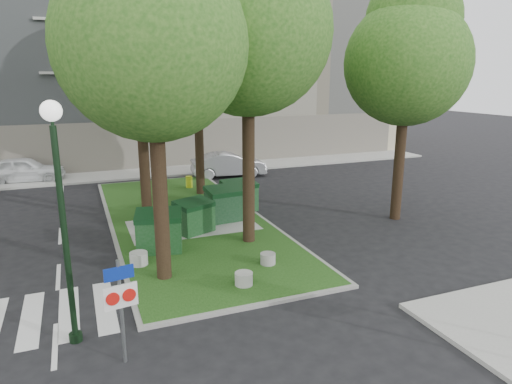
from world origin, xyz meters
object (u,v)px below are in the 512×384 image
litter_bin (189,182)px  traffic_sign_pole (120,298)px  tree_median_near_right (250,14)px  bollard_left (139,258)px  dumpster_a (159,231)px  dumpster_b (194,217)px  bollard_right (268,259)px  tree_street_right (409,51)px  car_white (24,170)px  tree_median_mid (139,51)px  dumpster_c (225,204)px  tree_median_far (197,26)px  street_lamp (60,197)px  bollard_mid (244,279)px  tree_median_near_left (154,25)px  dumpster_d (239,196)px  car_silver (229,165)px

litter_bin → traffic_sign_pole: 15.55m
tree_median_near_right → bollard_left: size_ratio=19.91×
dumpster_a → dumpster_b: bearing=54.7°
bollard_left → bollard_right: 4.15m
tree_street_right → car_white: size_ratio=2.29×
tree_median_mid → tree_median_near_right: bearing=-56.3°
dumpster_c → traffic_sign_pole: 9.83m
tree_median_far → bollard_right: size_ratio=24.10×
bollard_left → bollard_right: (3.88, -1.49, -0.03)m
bollard_right → street_lamp: bearing=-159.1°
dumpster_c → bollard_left: dumpster_c is taller
dumpster_b → street_lamp: 8.04m
tree_median_near_right → tree_street_right: (7.00, 0.50, -1.00)m
dumpster_c → tree_median_far: bearing=80.5°
street_lamp → tree_street_right: bearing=21.0°
tree_median_near_right → bollard_right: 8.03m
dumpster_a → bollard_mid: (1.77, -3.63, -0.51)m
tree_median_near_left → dumpster_a: (0.19, 2.18, -6.50)m
traffic_sign_pole → tree_median_far: bearing=58.7°
bollard_mid → street_lamp: size_ratio=0.09×
dumpster_d → car_silver: 7.79m
dumpster_d → car_silver: size_ratio=0.35×
dumpster_a → dumpster_b: 2.14m
tree_median_near_left → tree_median_mid: (0.50, 6.50, -0.34)m
dumpster_b → litter_bin: size_ratio=2.69×
dumpster_b → car_white: 14.36m
tree_median_near_right → traffic_sign_pole: (-5.15, -5.80, -6.47)m
dumpster_a → dumpster_d: (4.22, 3.57, -0.03)m
litter_bin → traffic_sign_pole: size_ratio=0.26×
tree_median_far → bollard_mid: bearing=-99.1°
tree_median_mid → tree_median_far: size_ratio=0.84×
bollard_mid → tree_street_right: bearing=24.8°
dumpster_c → litter_bin: 6.29m
dumpster_a → litter_bin: dumpster_a is taller
dumpster_d → bollard_right: bearing=-106.2°
dumpster_c → car_silver: size_ratio=0.37×
dumpster_a → dumpster_c: (3.20, 2.43, 0.01)m
tree_street_right → car_silver: 13.09m
tree_median_near_left → bollard_mid: tree_median_near_left is taller
dumpster_c → car_silver: 9.18m
bollard_mid → traffic_sign_pole: bearing=-147.0°
dumpster_c → tree_median_near_right: bearing=-93.4°
tree_median_near_right → dumpster_b: bearing=137.0°
street_lamp → car_silver: (9.06, 15.81, -2.73)m
dumpster_a → dumpster_d: 5.53m
street_lamp → car_silver: bearing=60.2°
bollard_right → car_white: 18.49m
tree_median_near_left → car_white: (-5.10, 16.20, -6.57)m
tree_median_mid → dumpster_b: 7.00m
dumpster_d → bollard_mid: (-2.46, -7.20, -0.48)m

